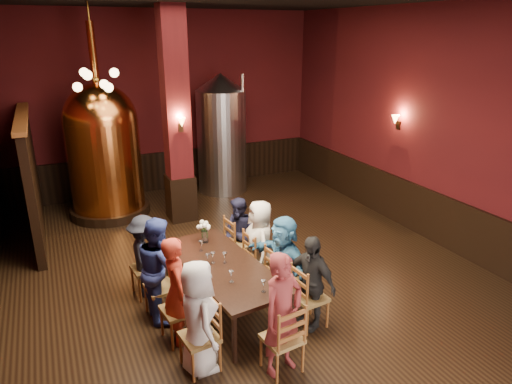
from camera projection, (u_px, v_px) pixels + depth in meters
name	position (u px, v px, depth m)	size (l,w,h in m)	color
room	(242.00, 146.00, 7.26)	(10.00, 10.02, 4.50)	black
wainscot_right	(419.00, 210.00, 9.42)	(0.08, 9.90, 1.00)	black
wainscot_back	(169.00, 170.00, 12.09)	(7.90, 0.08, 1.00)	black
column	(176.00, 119.00, 9.54)	(0.58, 0.58, 4.50)	#4C1013
partition	(32.00, 179.00, 9.08)	(0.22, 3.50, 2.40)	black
pendant_cluster	(96.00, 80.00, 8.74)	(0.90, 0.90, 1.70)	#A57226
sconce_wall	(399.00, 122.00, 9.51)	(0.20, 0.20, 0.36)	black
sconce_column	(180.00, 124.00, 9.30)	(0.20, 0.20, 0.36)	black
dining_table	(223.00, 268.00, 6.72)	(1.26, 2.50, 0.75)	black
chair_0	(199.00, 337.00, 5.58)	(0.46, 0.46, 0.92)	brown
person_0	(198.00, 317.00, 5.49)	(0.72, 0.47, 1.48)	white
chair_1	(178.00, 310.00, 6.12)	(0.46, 0.46, 0.92)	brown
person_1	(177.00, 290.00, 6.02)	(0.56, 0.36, 1.52)	#A12B1B
chair_2	(161.00, 287.00, 6.65)	(0.46, 0.46, 0.92)	brown
person_2	(160.00, 268.00, 6.54)	(0.75, 0.37, 1.55)	navy
chair_3	(146.00, 268.00, 7.19)	(0.46, 0.46, 0.92)	brown
person_3	(145.00, 256.00, 7.12)	(0.87, 0.50, 1.34)	black
chair_4	(310.00, 297.00, 6.41)	(0.46, 0.46, 0.92)	brown
person_4	(310.00, 282.00, 6.33)	(0.82, 0.34, 1.40)	black
chair_5	(283.00, 276.00, 6.95)	(0.46, 0.46, 0.92)	brown
person_5	(283.00, 261.00, 6.87)	(1.33, 0.42, 1.44)	teal
chair_6	(260.00, 259.00, 7.48)	(0.46, 0.46, 0.92)	brown
person_6	(260.00, 244.00, 7.39)	(0.72, 0.47, 1.47)	silver
chair_7	(240.00, 243.00, 8.02)	(0.46, 0.46, 0.92)	brown
person_7	(240.00, 234.00, 7.96)	(0.63, 0.31, 1.29)	#1C1D39
chair_8	(282.00, 338.00, 5.55)	(0.46, 0.46, 0.92)	brown
person_8	(283.00, 314.00, 5.44)	(0.58, 0.38, 1.59)	maroon
copper_kettle	(104.00, 149.00, 10.05)	(1.89, 1.89, 4.18)	black
steel_vessel	(222.00, 134.00, 11.59)	(1.43, 1.43, 3.01)	#B2B2B7
rose_vase	(204.00, 228.00, 7.32)	(0.22, 0.22, 0.37)	white
wine_glass_0	(264.00, 286.00, 5.97)	(0.07, 0.07, 0.17)	white
wine_glass_1	(213.00, 258.00, 6.71)	(0.07, 0.07, 0.17)	white
wine_glass_2	(231.00, 277.00, 6.20)	(0.07, 0.07, 0.17)	white
wine_glass_3	(225.00, 258.00, 6.71)	(0.07, 0.07, 0.17)	white
wine_glass_4	(208.00, 259.00, 6.67)	(0.07, 0.07, 0.17)	white
wine_glass_5	(201.00, 246.00, 7.08)	(0.07, 0.07, 0.17)	white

